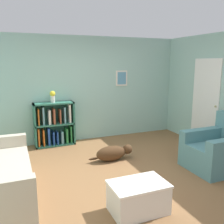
{
  "coord_description": "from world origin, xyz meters",
  "views": [
    {
      "loc": [
        -1.72,
        -3.84,
        1.97
      ],
      "look_at": [
        0.0,
        0.4,
        1.05
      ],
      "focal_mm": 40.0,
      "sensor_mm": 36.0,
      "label": 1
    }
  ],
  "objects_px": {
    "bookshelf": "(54,125)",
    "dog": "(113,153)",
    "vase": "(53,96)",
    "recliner_chair": "(219,150)",
    "coffee_table": "(138,196)"
  },
  "relations": [
    {
      "from": "bookshelf",
      "to": "dog",
      "type": "relative_size",
      "value": 1.12
    },
    {
      "from": "dog",
      "to": "vase",
      "type": "height_order",
      "value": "vase"
    },
    {
      "from": "dog",
      "to": "vase",
      "type": "xyz_separation_m",
      "value": [
        -0.94,
        1.42,
        1.03
      ]
    },
    {
      "from": "recliner_chair",
      "to": "vase",
      "type": "relative_size",
      "value": 3.89
    },
    {
      "from": "bookshelf",
      "to": "coffee_table",
      "type": "relative_size",
      "value": 1.37
    },
    {
      "from": "recliner_chair",
      "to": "dog",
      "type": "distance_m",
      "value": 2.03
    },
    {
      "from": "dog",
      "to": "recliner_chair",
      "type": "bearing_deg",
      "value": -32.67
    },
    {
      "from": "bookshelf",
      "to": "coffee_table",
      "type": "bearing_deg",
      "value": -80.03
    },
    {
      "from": "bookshelf",
      "to": "vase",
      "type": "height_order",
      "value": "vase"
    },
    {
      "from": "bookshelf",
      "to": "dog",
      "type": "distance_m",
      "value": 1.74
    },
    {
      "from": "bookshelf",
      "to": "recliner_chair",
      "type": "height_order",
      "value": "bookshelf"
    },
    {
      "from": "recliner_chair",
      "to": "vase",
      "type": "bearing_deg",
      "value": 136.49
    },
    {
      "from": "coffee_table",
      "to": "dog",
      "type": "relative_size",
      "value": 0.81
    },
    {
      "from": "recliner_chair",
      "to": "bookshelf",
      "type": "bearing_deg",
      "value": 136.17
    },
    {
      "from": "coffee_table",
      "to": "bookshelf",
      "type": "bearing_deg",
      "value": 99.97
    }
  ]
}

